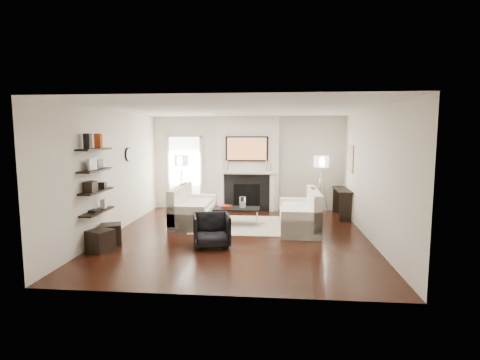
# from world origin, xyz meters

# --- Properties ---
(room_envelope) EXTENTS (6.00, 6.00, 6.00)m
(room_envelope) POSITION_xyz_m (0.00, 0.00, 1.35)
(room_envelope) COLOR black
(room_envelope) RESTS_ON ground
(chimney_breast) EXTENTS (1.80, 0.25, 2.70)m
(chimney_breast) POSITION_xyz_m (0.00, 2.88, 1.35)
(chimney_breast) COLOR silver
(chimney_breast) RESTS_ON floor
(fireplace_surround) EXTENTS (1.30, 0.02, 1.04)m
(fireplace_surround) POSITION_xyz_m (0.00, 2.74, 0.52)
(fireplace_surround) COLOR black
(fireplace_surround) RESTS_ON floor
(firebox) EXTENTS (0.75, 0.02, 0.65)m
(firebox) POSITION_xyz_m (0.00, 2.73, 0.45)
(firebox) COLOR black
(firebox) RESTS_ON floor
(mantel_pilaster_l) EXTENTS (0.12, 0.08, 1.10)m
(mantel_pilaster_l) POSITION_xyz_m (-0.72, 2.71, 0.55)
(mantel_pilaster_l) COLOR white
(mantel_pilaster_l) RESTS_ON floor
(mantel_pilaster_r) EXTENTS (0.12, 0.08, 1.10)m
(mantel_pilaster_r) POSITION_xyz_m (0.72, 2.71, 0.55)
(mantel_pilaster_r) COLOR white
(mantel_pilaster_r) RESTS_ON floor
(mantel_shelf) EXTENTS (1.70, 0.18, 0.07)m
(mantel_shelf) POSITION_xyz_m (0.00, 2.69, 1.12)
(mantel_shelf) COLOR white
(mantel_shelf) RESTS_ON chimney_breast
(tv_body) EXTENTS (1.20, 0.06, 0.70)m
(tv_body) POSITION_xyz_m (0.00, 2.71, 1.78)
(tv_body) COLOR black
(tv_body) RESTS_ON chimney_breast
(tv_screen) EXTENTS (1.10, 0.00, 0.62)m
(tv_screen) POSITION_xyz_m (0.00, 2.68, 1.78)
(tv_screen) COLOR #BF723F
(tv_screen) RESTS_ON tv_body
(candlestick_l_tall) EXTENTS (0.04, 0.04, 0.30)m
(candlestick_l_tall) POSITION_xyz_m (-0.55, 2.70, 1.30)
(candlestick_l_tall) COLOR silver
(candlestick_l_tall) RESTS_ON mantel_shelf
(candlestick_l_short) EXTENTS (0.04, 0.04, 0.24)m
(candlestick_l_short) POSITION_xyz_m (-0.68, 2.70, 1.27)
(candlestick_l_short) COLOR silver
(candlestick_l_short) RESTS_ON mantel_shelf
(candlestick_r_tall) EXTENTS (0.04, 0.04, 0.30)m
(candlestick_r_tall) POSITION_xyz_m (0.55, 2.70, 1.30)
(candlestick_r_tall) COLOR silver
(candlestick_r_tall) RESTS_ON mantel_shelf
(candlestick_r_short) EXTENTS (0.04, 0.04, 0.24)m
(candlestick_r_short) POSITION_xyz_m (0.68, 2.70, 1.27)
(candlestick_r_short) COLOR silver
(candlestick_r_short) RESTS_ON mantel_shelf
(hallway_panel) EXTENTS (0.90, 0.02, 2.10)m
(hallway_panel) POSITION_xyz_m (-1.85, 2.98, 1.05)
(hallway_panel) COLOR white
(hallway_panel) RESTS_ON floor
(door_trim_l) EXTENTS (0.06, 0.06, 2.16)m
(door_trim_l) POSITION_xyz_m (-2.33, 2.96, 1.05)
(door_trim_l) COLOR white
(door_trim_l) RESTS_ON floor
(door_trim_r) EXTENTS (0.06, 0.06, 2.16)m
(door_trim_r) POSITION_xyz_m (-1.37, 2.96, 1.05)
(door_trim_r) COLOR white
(door_trim_r) RESTS_ON floor
(door_trim_top) EXTENTS (1.02, 0.06, 0.06)m
(door_trim_top) POSITION_xyz_m (-1.85, 2.96, 2.13)
(door_trim_top) COLOR white
(door_trim_top) RESTS_ON wall_back
(rug) EXTENTS (2.60, 2.00, 0.01)m
(rug) POSITION_xyz_m (0.18, 1.03, 0.01)
(rug) COLOR #BCB59A
(rug) RESTS_ON floor
(loveseat_left_base) EXTENTS (0.85, 1.80, 0.42)m
(loveseat_left_base) POSITION_xyz_m (-1.17, 1.05, 0.21)
(loveseat_left_base) COLOR white
(loveseat_left_base) RESTS_ON floor
(loveseat_left_back) EXTENTS (0.18, 1.80, 0.80)m
(loveseat_left_back) POSITION_xyz_m (-1.51, 1.05, 0.53)
(loveseat_left_back) COLOR white
(loveseat_left_back) RESTS_ON floor
(loveseat_left_arm_n) EXTENTS (0.85, 0.18, 0.60)m
(loveseat_left_arm_n) POSITION_xyz_m (-1.17, 0.24, 0.30)
(loveseat_left_arm_n) COLOR white
(loveseat_left_arm_n) RESTS_ON floor
(loveseat_left_arm_s) EXTENTS (0.85, 0.18, 0.60)m
(loveseat_left_arm_s) POSITION_xyz_m (-1.17, 1.86, 0.30)
(loveseat_left_arm_s) COLOR white
(loveseat_left_arm_s) RESTS_ON floor
(loveseat_left_cushion) EXTENTS (0.63, 1.44, 0.10)m
(loveseat_left_cushion) POSITION_xyz_m (-1.12, 1.05, 0.47)
(loveseat_left_cushion) COLOR white
(loveseat_left_cushion) RESTS_ON loveseat_left_base
(pillow_left_orange) EXTENTS (0.10, 0.42, 0.42)m
(pillow_left_orange) POSITION_xyz_m (-1.51, 1.35, 0.73)
(pillow_left_orange) COLOR #9A3213
(pillow_left_orange) RESTS_ON loveseat_left_cushion
(pillow_left_charcoal) EXTENTS (0.10, 0.40, 0.40)m
(pillow_left_charcoal) POSITION_xyz_m (-1.51, 0.75, 0.72)
(pillow_left_charcoal) COLOR black
(pillow_left_charcoal) RESTS_ON loveseat_left_cushion
(loveseat_right_base) EXTENTS (0.85, 1.80, 0.42)m
(loveseat_right_base) POSITION_xyz_m (1.35, 0.69, 0.21)
(loveseat_right_base) COLOR white
(loveseat_right_base) RESTS_ON floor
(loveseat_right_back) EXTENTS (0.18, 1.80, 0.80)m
(loveseat_right_back) POSITION_xyz_m (1.68, 0.69, 0.53)
(loveseat_right_back) COLOR white
(loveseat_right_back) RESTS_ON floor
(loveseat_right_arm_n) EXTENTS (0.85, 0.18, 0.60)m
(loveseat_right_arm_n) POSITION_xyz_m (1.35, -0.12, 0.30)
(loveseat_right_arm_n) COLOR white
(loveseat_right_arm_n) RESTS_ON floor
(loveseat_right_arm_s) EXTENTS (0.85, 0.18, 0.60)m
(loveseat_right_arm_s) POSITION_xyz_m (1.35, 1.50, 0.30)
(loveseat_right_arm_s) COLOR white
(loveseat_right_arm_s) RESTS_ON floor
(loveseat_right_cushion) EXTENTS (0.63, 1.44, 0.10)m
(loveseat_right_cushion) POSITION_xyz_m (1.30, 0.69, 0.47)
(loveseat_right_cushion) COLOR white
(loveseat_right_cushion) RESTS_ON loveseat_right_base
(pillow_right_orange) EXTENTS (0.10, 0.42, 0.42)m
(pillow_right_orange) POSITION_xyz_m (1.68, 0.99, 0.73)
(pillow_right_orange) COLOR #9A3213
(pillow_right_orange) RESTS_ON loveseat_right_cushion
(pillow_right_charcoal) EXTENTS (0.10, 0.40, 0.40)m
(pillow_right_charcoal) POSITION_xyz_m (1.68, 0.39, 0.72)
(pillow_right_charcoal) COLOR black
(pillow_right_charcoal) RESTS_ON loveseat_right_cushion
(coffee_table) EXTENTS (1.10, 0.55, 0.04)m
(coffee_table) POSITION_xyz_m (-0.13, 1.03, 0.40)
(coffee_table) COLOR black
(coffee_table) RESTS_ON floor
(coffee_leg_nw) EXTENTS (0.02, 0.02, 0.38)m
(coffee_leg_nw) POSITION_xyz_m (-0.63, 0.81, 0.19)
(coffee_leg_nw) COLOR silver
(coffee_leg_nw) RESTS_ON floor
(coffee_leg_ne) EXTENTS (0.02, 0.02, 0.38)m
(coffee_leg_ne) POSITION_xyz_m (0.37, 0.81, 0.19)
(coffee_leg_ne) COLOR silver
(coffee_leg_ne) RESTS_ON floor
(coffee_leg_sw) EXTENTS (0.02, 0.02, 0.38)m
(coffee_leg_sw) POSITION_xyz_m (-0.63, 1.25, 0.19)
(coffee_leg_sw) COLOR silver
(coffee_leg_sw) RESTS_ON floor
(coffee_leg_se) EXTENTS (0.02, 0.02, 0.38)m
(coffee_leg_se) POSITION_xyz_m (0.37, 1.25, 0.19)
(coffee_leg_se) COLOR silver
(coffee_leg_se) RESTS_ON floor
(hurricane_glass) EXTENTS (0.15, 0.15, 0.27)m
(hurricane_glass) POSITION_xyz_m (0.02, 1.03, 0.56)
(hurricane_glass) COLOR white
(hurricane_glass) RESTS_ON coffee_table
(hurricane_candle) EXTENTS (0.09, 0.09, 0.14)m
(hurricane_candle) POSITION_xyz_m (0.02, 1.03, 0.50)
(hurricane_candle) COLOR white
(hurricane_candle) RESTS_ON coffee_table
(copper_bowl) EXTENTS (0.29, 0.29, 0.05)m
(copper_bowl) POSITION_xyz_m (-0.38, 1.03, 0.45)
(copper_bowl) COLOR #C03D20
(copper_bowl) RESTS_ON coffee_table
(armchair) EXTENTS (0.83, 0.79, 0.71)m
(armchair) POSITION_xyz_m (-0.43, -0.75, 0.35)
(armchair) COLOR black
(armchair) RESTS_ON floor
(lamp_left_post) EXTENTS (0.02, 0.02, 1.20)m
(lamp_left_post) POSITION_xyz_m (-1.85, 2.57, 0.60)
(lamp_left_post) COLOR silver
(lamp_left_post) RESTS_ON floor
(lamp_left_shade) EXTENTS (0.40, 0.40, 0.30)m
(lamp_left_shade) POSITION_xyz_m (-1.85, 2.57, 1.45)
(lamp_left_shade) COLOR white
(lamp_left_shade) RESTS_ON lamp_left_post
(lamp_left_leg_a) EXTENTS (0.25, 0.02, 1.23)m
(lamp_left_leg_a) POSITION_xyz_m (-1.74, 2.57, 0.60)
(lamp_left_leg_a) COLOR silver
(lamp_left_leg_a) RESTS_ON floor
(lamp_left_leg_b) EXTENTS (0.14, 0.22, 1.23)m
(lamp_left_leg_b) POSITION_xyz_m (-1.91, 2.67, 0.60)
(lamp_left_leg_b) COLOR silver
(lamp_left_leg_b) RESTS_ON floor
(lamp_left_leg_c) EXTENTS (0.14, 0.22, 1.23)m
(lamp_left_leg_c) POSITION_xyz_m (-1.91, 2.48, 0.60)
(lamp_left_leg_c) COLOR silver
(lamp_left_leg_c) RESTS_ON floor
(lamp_right_post) EXTENTS (0.02, 0.02, 1.20)m
(lamp_right_post) POSITION_xyz_m (2.05, 2.52, 0.60)
(lamp_right_post) COLOR silver
(lamp_right_post) RESTS_ON floor
(lamp_right_shade) EXTENTS (0.40, 0.40, 0.30)m
(lamp_right_shade) POSITION_xyz_m (2.05, 2.52, 1.45)
(lamp_right_shade) COLOR white
(lamp_right_shade) RESTS_ON lamp_right_post
(lamp_right_leg_a) EXTENTS (0.25, 0.02, 1.23)m
(lamp_right_leg_a) POSITION_xyz_m (2.16, 2.52, 0.60)
(lamp_right_leg_a) COLOR silver
(lamp_right_leg_a) RESTS_ON floor
(lamp_right_leg_b) EXTENTS (0.14, 0.22, 1.23)m
(lamp_right_leg_b) POSITION_xyz_m (2.00, 2.61, 0.60)
(lamp_right_leg_b) COLOR silver
(lamp_right_leg_b) RESTS_ON floor
(lamp_right_leg_c) EXTENTS (0.14, 0.22, 1.23)m
(lamp_right_leg_c) POSITION_xyz_m (1.99, 2.42, 0.60)
(lamp_right_leg_c) COLOR silver
(lamp_right_leg_c) RESTS_ON floor
(console_top) EXTENTS (0.35, 1.20, 0.04)m
(console_top) POSITION_xyz_m (2.57, 2.16, 0.73)
(console_top) COLOR black
(console_top) RESTS_ON floor
(console_leg_n) EXTENTS (0.30, 0.04, 0.71)m
(console_leg_n) POSITION_xyz_m (2.57, 1.61, 0.35)
(console_leg_n) COLOR black
(console_leg_n) RESTS_ON floor
(console_leg_s) EXTENTS (0.30, 0.04, 0.71)m
(console_leg_s) POSITION_xyz_m (2.57, 2.71, 0.35)
(console_leg_s) COLOR black
(console_leg_s) RESTS_ON floor
(wall_art) EXTENTS (0.03, 0.70, 0.70)m
(wall_art) POSITION_xyz_m (2.73, 2.05, 1.55)
(wall_art) COLOR tan
(wall_art) RESTS_ON wall_right
(shelf_bottom) EXTENTS (0.25, 1.00, 0.03)m
(shelf_bottom) POSITION_xyz_m (-2.62, -1.00, 0.70)
(shelf_bottom) COLOR black
(shelf_bottom) RESTS_ON wall_left
(shelf_lower) EXTENTS (0.25, 1.00, 0.04)m
(shelf_lower) POSITION_xyz_m (-2.62, -1.00, 1.10)
(shelf_lower) COLOR black
(shelf_lower) RESTS_ON wall_left
(shelf_upper) EXTENTS (0.25, 1.00, 0.04)m
(shelf_upper) POSITION_xyz_m (-2.62, -1.00, 1.50)
(shelf_upper) COLOR black
(shelf_upper) RESTS_ON wall_left
(shelf_top) EXTENTS (0.25, 1.00, 0.04)m
(shelf_top) POSITION_xyz_m (-2.62, -1.00, 1.90)
(shelf_top) COLOR black
(shelf_top) RESTS_ON wall_left
(decor_magfile_a) EXTENTS (0.12, 0.10, 0.28)m
(decor_magfile_a) POSITION_xyz_m (-2.62, -1.25, 2.06)
(decor_magfile_a) COLOR black
(decor_magfile_a) RESTS_ON shelf_top
(decor_magfile_b) EXTENTS (0.12, 0.10, 0.28)m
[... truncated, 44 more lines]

